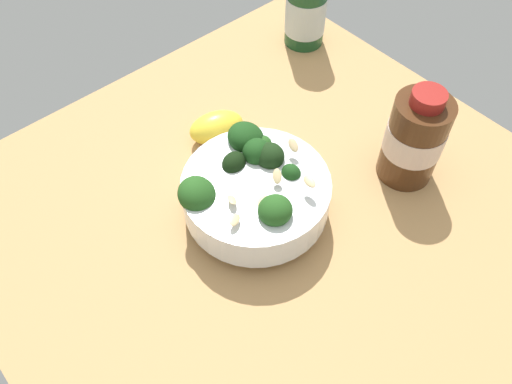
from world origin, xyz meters
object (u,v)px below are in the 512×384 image
object	(u,v)px
lemon_wedge	(216,127)
bottle_tall	(414,138)
bowl_of_broccoli	(254,190)
bottle_short	(306,5)

from	to	relation	value
lemon_wedge	bottle_tall	bearing A→B (deg)	35.32
bowl_of_broccoli	lemon_wedge	world-z (taller)	bowl_of_broccoli
bottle_tall	bottle_short	bearing A→B (deg)	161.55
bottle_tall	bottle_short	xyz separation A→B (cm)	(-28.23, 9.41, 0.40)
bowl_of_broccoli	bottle_short	size ratio (longest dim) A/B	1.15
bowl_of_broccoli	lemon_wedge	size ratio (longest dim) A/B	2.45
bowl_of_broccoli	bottle_short	bearing A→B (deg)	125.58
bottle_short	bowl_of_broccoli	bearing A→B (deg)	-54.42
bowl_of_broccoli	lemon_wedge	bearing A→B (deg)	161.76
bottle_tall	bottle_short	world-z (taller)	bottle_short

